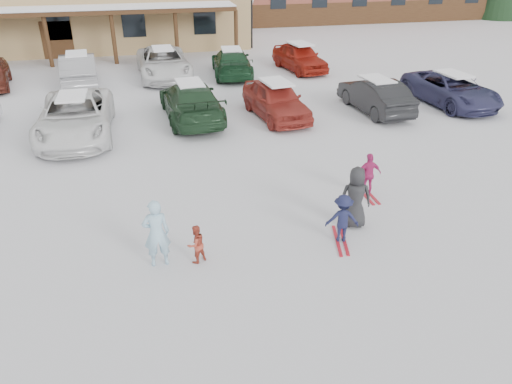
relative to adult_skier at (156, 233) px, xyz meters
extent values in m
plane|color=white|center=(2.26, 0.16, -0.84)|extent=(160.00, 160.00, 0.00)
cube|color=tan|center=(-6.74, 28.16, 0.96)|extent=(28.00, 10.00, 3.60)
cube|color=#422814|center=(-6.74, 21.96, 2.06)|extent=(25.20, 2.60, 0.25)
cube|color=#422814|center=(18.26, 31.20, 0.06)|extent=(24.00, 0.10, 1.80)
cylinder|color=black|center=(7.40, 23.64, 2.07)|extent=(0.16, 0.16, 5.80)
cylinder|color=black|center=(32.26, 32.16, -0.18)|extent=(0.60, 0.60, 1.32)
cylinder|color=black|center=(8.26, 44.16, -0.30)|extent=(0.60, 0.60, 1.08)
imported|color=#A0CDE4|center=(0.00, 0.00, 0.00)|extent=(0.63, 0.43, 1.67)
imported|color=#B2412D|center=(0.86, -0.09, -0.36)|extent=(0.58, 0.54, 0.95)
imported|color=#171B3C|center=(4.46, -0.01, -0.20)|extent=(0.90, 0.65, 1.27)
cube|color=#AF1925|center=(4.46, -0.01, -0.82)|extent=(0.51, 1.41, 0.03)
imported|color=#C22A72|center=(6.13, 2.19, -0.19)|extent=(0.75, 0.32, 1.28)
cube|color=#AF1925|center=(6.13, 2.19, -0.82)|extent=(0.21, 1.40, 0.03)
imported|color=#262729|center=(5.04, 0.61, -0.01)|extent=(0.92, 0.72, 1.65)
imported|color=white|center=(-2.53, 9.02, -0.05)|extent=(2.63, 5.67, 1.57)
imported|color=#203E25|center=(1.87, 10.02, -0.07)|extent=(2.46, 5.38, 1.53)
imported|color=#A13027|center=(5.31, 9.50, -0.09)|extent=(2.31, 4.57, 1.49)
imported|color=black|center=(9.63, 9.29, -0.13)|extent=(1.86, 4.40, 1.41)
imported|color=navy|center=(13.35, 9.49, -0.14)|extent=(2.85, 5.20, 1.38)
imported|color=#98989C|center=(-3.02, 16.57, -0.05)|extent=(2.07, 4.89, 1.57)
imported|color=white|center=(1.21, 17.04, -0.06)|extent=(2.79, 5.66, 1.55)
imported|color=#183F23|center=(4.78, 16.66, -0.13)|extent=(2.42, 5.03, 1.41)
imported|color=#A32014|center=(8.68, 17.01, -0.10)|extent=(2.46, 4.57, 1.48)
camera|label=1|loc=(0.06, -9.76, 5.96)|focal=35.00mm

